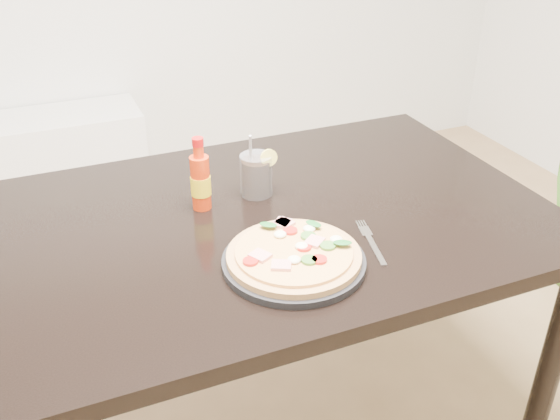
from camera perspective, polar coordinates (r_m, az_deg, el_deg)
name	(u,v)px	position (r m, az deg, el deg)	size (l,w,h in m)	color
dining_table	(261,245)	(1.55, -1.72, -3.21)	(1.40, 0.90, 0.75)	black
plate	(294,262)	(1.33, 1.27, -4.75)	(0.31, 0.31, 0.02)	black
pizza	(294,254)	(1.32, 1.31, -4.01)	(0.29, 0.29, 0.03)	tan
hot_sauce_bottle	(200,181)	(1.52, -7.28, 2.66)	(0.05, 0.05, 0.19)	red
cola_cup	(256,176)	(1.58, -2.18, 3.16)	(0.09, 0.08, 0.17)	black
fork	(370,241)	(1.42, 8.27, -2.80)	(0.06, 0.19, 0.00)	silver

